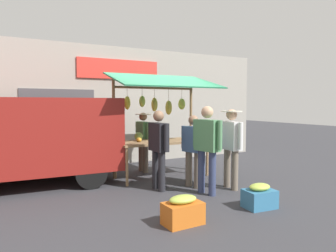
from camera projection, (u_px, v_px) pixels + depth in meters
The scene contains 11 objects.
ground_plane at pixel (162, 177), 7.49m from camera, with size 40.00×40.00×0.00m, color #38383D.
street_backdrop at pixel (127, 106), 9.28m from camera, with size 9.00×0.30×3.40m.
market_stall at pixel (161, 113), 7.42m from camera, with size 2.50×1.46×2.50m.
vendor_with_sunhat at pixel (143, 137), 8.01m from camera, with size 0.40×0.67×1.53m.
shopper_with_ponytail at pixel (231, 142), 6.40m from camera, with size 0.43×0.70×1.65m.
shopper_with_shopping_bag at pixel (207, 143), 6.00m from camera, with size 0.33×0.71×1.72m.
shopper_in_grey_tee at pixel (193, 146), 6.53m from camera, with size 0.33×0.65×1.52m.
shopper_in_striped_shirt at pixel (159, 144), 6.30m from camera, with size 0.24×0.69×1.62m.
parked_van at pixel (2, 135), 6.43m from camera, with size 4.48×2.05×1.88m.
produce_crate_near at pixel (183, 211), 4.53m from camera, with size 0.58×0.38×0.43m.
produce_crate_side at pixel (259, 197), 5.25m from camera, with size 0.55×0.42×0.42m.
Camera 1 is at (3.34, 6.58, 1.76)m, focal length 33.27 mm.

